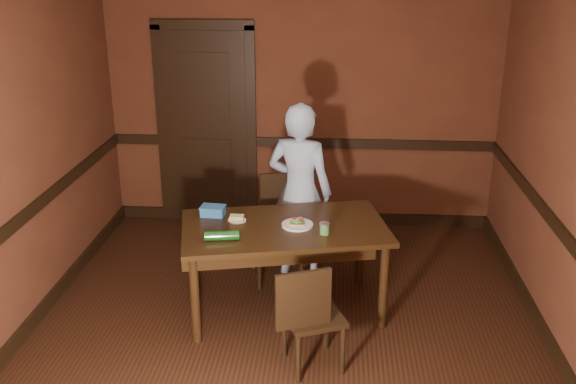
# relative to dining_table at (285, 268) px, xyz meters

# --- Properties ---
(floor) EXTENTS (4.00, 4.50, 0.01)m
(floor) POSITION_rel_dining_table_xyz_m (0.03, -0.39, -0.38)
(floor) COLOR black
(floor) RESTS_ON ground
(wall_back) EXTENTS (4.00, 0.02, 2.70)m
(wall_back) POSITION_rel_dining_table_xyz_m (0.03, 1.86, 0.97)
(wall_back) COLOR #552B19
(wall_back) RESTS_ON ground
(wall_front) EXTENTS (4.00, 0.02, 2.70)m
(wall_front) POSITION_rel_dining_table_xyz_m (0.03, -2.64, 0.97)
(wall_front) COLOR #552B19
(wall_front) RESTS_ON ground
(wall_left) EXTENTS (0.02, 4.50, 2.70)m
(wall_left) POSITION_rel_dining_table_xyz_m (-1.97, -0.39, 0.97)
(wall_left) COLOR #552B19
(wall_left) RESTS_ON ground
(dado_back) EXTENTS (4.00, 0.03, 0.10)m
(dado_back) POSITION_rel_dining_table_xyz_m (0.03, 1.85, 0.52)
(dado_back) COLOR black
(dado_back) RESTS_ON ground
(dado_left) EXTENTS (0.03, 4.50, 0.10)m
(dado_left) POSITION_rel_dining_table_xyz_m (-1.95, -0.39, 0.52)
(dado_left) COLOR black
(dado_left) RESTS_ON ground
(dado_right) EXTENTS (0.03, 4.50, 0.10)m
(dado_right) POSITION_rel_dining_table_xyz_m (2.02, -0.39, 0.52)
(dado_right) COLOR black
(dado_right) RESTS_ON ground
(baseboard_back) EXTENTS (4.00, 0.03, 0.12)m
(baseboard_back) POSITION_rel_dining_table_xyz_m (0.03, 1.85, -0.32)
(baseboard_back) COLOR black
(baseboard_back) RESTS_ON ground
(baseboard_left) EXTENTS (0.03, 4.50, 0.12)m
(baseboard_left) POSITION_rel_dining_table_xyz_m (-1.95, -0.39, -0.32)
(baseboard_left) COLOR black
(baseboard_left) RESTS_ON ground
(baseboard_right) EXTENTS (0.03, 4.50, 0.12)m
(baseboard_right) POSITION_rel_dining_table_xyz_m (2.02, -0.39, -0.32)
(baseboard_right) COLOR black
(baseboard_right) RESTS_ON ground
(door) EXTENTS (1.05, 0.07, 2.20)m
(door) POSITION_rel_dining_table_xyz_m (-0.97, 1.83, 0.72)
(door) COLOR black
(door) RESTS_ON ground
(dining_table) EXTENTS (1.76, 1.23, 0.75)m
(dining_table) POSITION_rel_dining_table_xyz_m (0.00, 0.00, 0.00)
(dining_table) COLOR black
(dining_table) RESTS_ON floor
(chair_far) EXTENTS (0.54, 0.54, 0.94)m
(chair_far) POSITION_rel_dining_table_xyz_m (-0.11, 0.55, 0.09)
(chair_far) COLOR black
(chair_far) RESTS_ON floor
(chair_near) EXTENTS (0.50, 0.50, 0.83)m
(chair_near) POSITION_rel_dining_table_xyz_m (0.26, -0.75, 0.04)
(chair_near) COLOR black
(chair_near) RESTS_ON floor
(person) EXTENTS (0.66, 0.52, 1.59)m
(person) POSITION_rel_dining_table_xyz_m (0.08, 0.65, 0.42)
(person) COLOR #A7BCD9
(person) RESTS_ON floor
(sandwich_plate) EXTENTS (0.25, 0.25, 0.06)m
(sandwich_plate) POSITION_rel_dining_table_xyz_m (0.10, 0.00, 0.39)
(sandwich_plate) COLOR white
(sandwich_plate) RESTS_ON dining_table
(sauce_jar) EXTENTS (0.08, 0.08, 0.09)m
(sauce_jar) POSITION_rel_dining_table_xyz_m (0.32, -0.14, 0.42)
(sauce_jar) COLOR #4A863F
(sauce_jar) RESTS_ON dining_table
(cheese_saucer) EXTENTS (0.15, 0.15, 0.05)m
(cheese_saucer) POSITION_rel_dining_table_xyz_m (-0.39, 0.07, 0.39)
(cheese_saucer) COLOR white
(cheese_saucer) RESTS_ON dining_table
(food_tub) EXTENTS (0.21, 0.15, 0.08)m
(food_tub) POSITION_rel_dining_table_xyz_m (-0.60, 0.16, 0.42)
(food_tub) COLOR #3472B7
(food_tub) RESTS_ON dining_table
(wrapped_veg) EXTENTS (0.27, 0.11, 0.07)m
(wrapped_veg) POSITION_rel_dining_table_xyz_m (-0.45, -0.31, 0.41)
(wrapped_veg) COLOR #114512
(wrapped_veg) RESTS_ON dining_table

